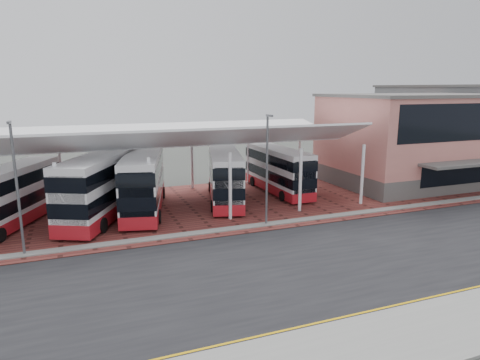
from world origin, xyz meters
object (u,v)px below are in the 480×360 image
(bus_3, at_px, (144,182))
(bus_5, at_px, (278,170))
(terminal, at_px, (418,138))
(bus_1, at_px, (10,197))
(bus_2, at_px, (104,186))
(bus_4, at_px, (225,177))

(bus_3, bearing_deg, bus_5, 21.41)
(bus_3, bearing_deg, terminal, 15.16)
(terminal, relative_size, bus_1, 1.76)
(bus_2, xyz_separation_m, bus_4, (10.23, 1.01, -0.24))
(bus_3, bearing_deg, bus_4, 17.17)
(terminal, distance_m, bus_2, 31.96)
(bus_1, xyz_separation_m, bus_5, (22.50, 2.25, -0.03))
(terminal, bearing_deg, bus_2, -177.72)
(terminal, height_order, bus_2, terminal)
(bus_1, distance_m, bus_3, 9.62)
(bus_4, height_order, bus_5, bus_4)
(bus_3, xyz_separation_m, bus_5, (12.90, 1.72, -0.25))
(terminal, xyz_separation_m, bus_5, (-15.80, 1.05, -2.49))
(terminal, distance_m, bus_1, 38.40)
(bus_1, distance_m, bus_2, 6.45)
(bus_3, bearing_deg, bus_1, -163.01)
(bus_3, distance_m, bus_4, 7.09)
(bus_2, bearing_deg, bus_5, 34.15)
(bus_1, distance_m, bus_5, 22.62)
(terminal, bearing_deg, bus_4, -179.32)
(bus_1, height_order, bus_2, bus_2)
(terminal, height_order, bus_4, terminal)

